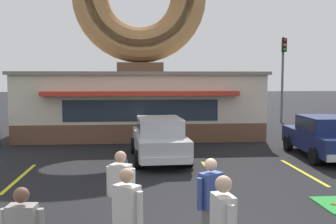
{
  "coord_description": "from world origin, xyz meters",
  "views": [
    {
      "loc": [
        -1.61,
        -7.21,
        3.07
      ],
      "look_at": [
        -0.59,
        5.0,
        2.0
      ],
      "focal_mm": 42.0,
      "sensor_mm": 36.0,
      "label": 1
    }
  ],
  "objects_px": {
    "pedestrian_clipboard_woman": "(210,201)",
    "pedestrian_blue_sweater_man": "(127,218)",
    "car_silver": "(159,137)",
    "traffic_light_pole": "(283,68)",
    "car_navy": "(324,135)",
    "pedestrian_leather_jacket_man": "(121,191)"
  },
  "relations": [
    {
      "from": "pedestrian_blue_sweater_man",
      "to": "traffic_light_pole",
      "type": "distance_m",
      "value": 22.7
    },
    {
      "from": "car_silver",
      "to": "pedestrian_leather_jacket_man",
      "type": "height_order",
      "value": "pedestrian_leather_jacket_man"
    },
    {
      "from": "car_navy",
      "to": "pedestrian_blue_sweater_man",
      "type": "relative_size",
      "value": 2.7
    },
    {
      "from": "car_silver",
      "to": "pedestrian_clipboard_woman",
      "type": "height_order",
      "value": "pedestrian_clipboard_woman"
    },
    {
      "from": "car_navy",
      "to": "pedestrian_leather_jacket_man",
      "type": "height_order",
      "value": "pedestrian_leather_jacket_man"
    },
    {
      "from": "car_navy",
      "to": "traffic_light_pole",
      "type": "relative_size",
      "value": 0.8
    },
    {
      "from": "car_silver",
      "to": "pedestrian_clipboard_woman",
      "type": "bearing_deg",
      "value": -87.0
    },
    {
      "from": "car_silver",
      "to": "pedestrian_blue_sweater_man",
      "type": "xyz_separation_m",
      "value": [
        -1.02,
        -8.65,
        0.09
      ]
    },
    {
      "from": "pedestrian_leather_jacket_man",
      "to": "traffic_light_pole",
      "type": "xyz_separation_m",
      "value": [
        10.27,
        18.64,
        2.76
      ]
    },
    {
      "from": "traffic_light_pole",
      "to": "pedestrian_clipboard_woman",
      "type": "bearing_deg",
      "value": -114.2
    },
    {
      "from": "car_navy",
      "to": "pedestrian_clipboard_woman",
      "type": "height_order",
      "value": "pedestrian_clipboard_woman"
    },
    {
      "from": "pedestrian_clipboard_woman",
      "to": "pedestrian_blue_sweater_man",
      "type": "bearing_deg",
      "value": -151.29
    },
    {
      "from": "pedestrian_blue_sweater_man",
      "to": "traffic_light_pole",
      "type": "relative_size",
      "value": 0.3
    },
    {
      "from": "car_navy",
      "to": "pedestrian_clipboard_woman",
      "type": "xyz_separation_m",
      "value": [
        -5.92,
        -7.78,
        0.06
      ]
    },
    {
      "from": "car_silver",
      "to": "pedestrian_blue_sweater_man",
      "type": "height_order",
      "value": "pedestrian_blue_sweater_man"
    },
    {
      "from": "car_silver",
      "to": "pedestrian_clipboard_woman",
      "type": "distance_m",
      "value": 7.87
    },
    {
      "from": "pedestrian_blue_sweater_man",
      "to": "pedestrian_clipboard_woman",
      "type": "height_order",
      "value": "pedestrian_blue_sweater_man"
    },
    {
      "from": "traffic_light_pole",
      "to": "pedestrian_leather_jacket_man",
      "type": "bearing_deg",
      "value": -118.86
    },
    {
      "from": "car_navy",
      "to": "traffic_light_pole",
      "type": "distance_m",
      "value": 12.23
    },
    {
      "from": "car_navy",
      "to": "pedestrian_clipboard_woman",
      "type": "distance_m",
      "value": 9.77
    },
    {
      "from": "pedestrian_blue_sweater_man",
      "to": "traffic_light_pole",
      "type": "height_order",
      "value": "traffic_light_pole"
    },
    {
      "from": "pedestrian_blue_sweater_man",
      "to": "pedestrian_leather_jacket_man",
      "type": "bearing_deg",
      "value": 95.68
    }
  ]
}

